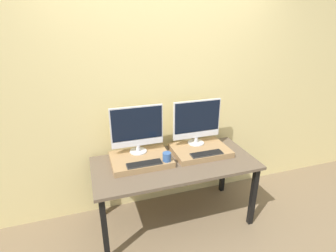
% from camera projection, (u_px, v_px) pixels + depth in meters
% --- Properties ---
extents(ground_plane, '(12.00, 12.00, 0.00)m').
position_uv_depth(ground_plane, '(187.00, 244.00, 2.55)').
color(ground_plane, '#756047').
extents(wall_back, '(8.00, 0.04, 2.60)m').
position_uv_depth(wall_back, '(162.00, 94.00, 2.77)').
color(wall_back, '#DBC684').
rests_on(wall_back, ground_plane).
extents(workbench, '(1.62, 0.74, 0.71)m').
position_uv_depth(workbench, '(175.00, 168.00, 2.63)').
color(workbench, brown).
rests_on(workbench, ground_plane).
extents(wooden_riser_left, '(0.58, 0.43, 0.06)m').
position_uv_depth(wooden_riser_left, '(141.00, 159.00, 2.59)').
color(wooden_riser_left, '#99754C').
rests_on(wooden_riser_left, workbench).
extents(monitor_left, '(0.53, 0.17, 0.49)m').
position_uv_depth(monitor_left, '(137.00, 128.00, 2.59)').
color(monitor_left, silver).
rests_on(monitor_left, wooden_riser_left).
extents(keyboard_left, '(0.33, 0.10, 0.01)m').
position_uv_depth(keyboard_left, '(144.00, 164.00, 2.45)').
color(keyboard_left, '#2D2D2D').
rests_on(keyboard_left, wooden_riser_left).
extents(mug, '(0.08, 0.08, 0.09)m').
position_uv_depth(mug, '(167.00, 157.00, 2.50)').
color(mug, '#335693').
rests_on(mug, wooden_riser_left).
extents(wooden_riser_right, '(0.58, 0.43, 0.06)m').
position_uv_depth(wooden_riser_right, '(200.00, 150.00, 2.78)').
color(wooden_riser_right, '#99754C').
rests_on(wooden_riser_right, workbench).
extents(monitor_right, '(0.53, 0.17, 0.49)m').
position_uv_depth(monitor_right, '(197.00, 121.00, 2.77)').
color(monitor_right, silver).
rests_on(monitor_right, wooden_riser_right).
extents(keyboard_right, '(0.33, 0.10, 0.01)m').
position_uv_depth(keyboard_right, '(207.00, 154.00, 2.63)').
color(keyboard_right, '#2D2D2D').
rests_on(keyboard_right, wooden_riser_right).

